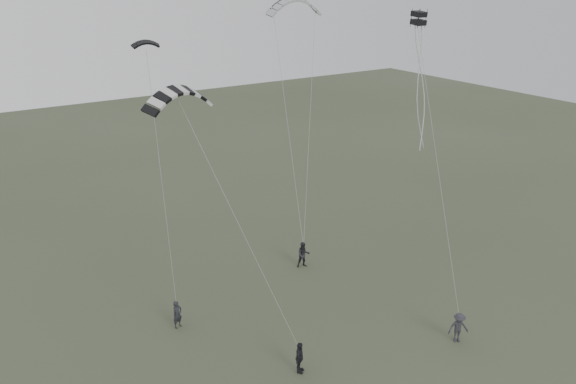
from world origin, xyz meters
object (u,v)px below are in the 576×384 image
flyer_right (303,255)px  flyer_center (300,358)px  kite_striped (178,90)px  kite_box (419,18)px  flyer_far (458,328)px  flyer_left (177,314)px  kite_dark_small (145,42)px

flyer_right → flyer_center: flyer_right is taller
kite_striped → kite_box: kite_box is taller
flyer_center → kite_striped: size_ratio=0.51×
kite_striped → flyer_right: bearing=10.3°
flyer_far → kite_box: kite_box is taller
flyer_left → flyer_center: bearing=-80.8°
flyer_center → kite_striped: 14.30m
flyer_center → flyer_far: 9.04m
flyer_left → kite_box: bearing=-28.7°
flyer_left → kite_dark_small: (0.74, 3.35, 14.61)m
kite_dark_small → flyer_center: bearing=-70.3°
flyer_far → kite_box: bearing=98.4°
flyer_left → kite_box: 21.45m
flyer_left → flyer_center: flyer_center is taller
kite_striped → flyer_left: bearing=78.3°
flyer_left → flyer_center: 7.85m
flyer_far → kite_dark_small: size_ratio=1.23×
flyer_center → kite_dark_small: kite_dark_small is taller
flyer_left → kite_striped: bearing=-106.9°
flyer_left → kite_dark_small: size_ratio=1.17×
flyer_left → flyer_center: size_ratio=0.97×
flyer_far → flyer_right: bearing=127.1°
flyer_center → kite_striped: bearing=85.2°
flyer_right → flyer_far: 11.74m
flyer_center → kite_box: bearing=-20.7°
flyer_right → flyer_center: (-6.39, -8.90, -0.05)m
kite_dark_small → kite_box: bearing=-19.6°
flyer_right → kite_striped: (-9.94, -4.26, 13.00)m
flyer_center → kite_box: kite_box is taller
kite_striped → flyer_far: bearing=-43.7°
flyer_left → flyer_far: 15.56m
flyer_far → kite_dark_small: kite_dark_small is taller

